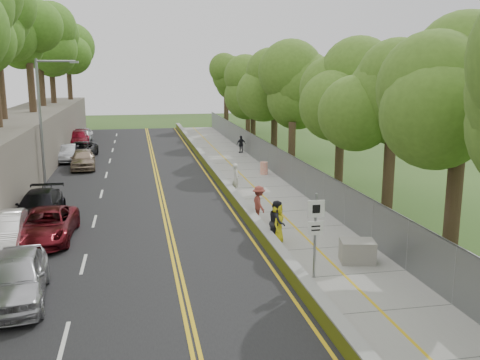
% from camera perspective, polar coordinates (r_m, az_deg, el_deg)
% --- Properties ---
extents(ground, '(140.00, 140.00, 0.00)m').
position_cam_1_polar(ground, '(22.11, 2.74, -7.77)').
color(ground, '#33511E').
rests_on(ground, ground).
extents(road, '(11.20, 66.00, 0.04)m').
position_cam_1_polar(road, '(35.99, -11.43, -0.29)').
color(road, black).
rests_on(road, ground).
extents(sidewalk, '(4.20, 66.00, 0.05)m').
position_cam_1_polar(sidewalk, '(36.78, 1.04, 0.21)').
color(sidewalk, gray).
rests_on(sidewalk, ground).
extents(jersey_barrier, '(0.42, 66.00, 0.60)m').
position_cam_1_polar(jersey_barrier, '(36.32, -2.51, 0.49)').
color(jersey_barrier, '#D0EC13').
rests_on(jersey_barrier, ground).
extents(chainlink_fence, '(0.04, 66.00, 2.00)m').
position_cam_1_polar(chainlink_fence, '(37.09, 4.22, 1.81)').
color(chainlink_fence, slate).
rests_on(chainlink_fence, ground).
extents(trees_fenceside, '(7.00, 66.00, 14.00)m').
position_cam_1_polar(trees_fenceside, '(37.23, 7.92, 11.05)').
color(trees_fenceside, '#4F7924').
rests_on(trees_fenceside, ground).
extents(streetlight, '(2.52, 0.22, 8.00)m').
position_cam_1_polar(streetlight, '(34.76, -20.17, 6.51)').
color(streetlight, gray).
rests_on(streetlight, ground).
extents(signpost, '(0.62, 0.09, 3.10)m').
position_cam_1_polar(signpost, '(19.04, 8.05, -4.91)').
color(signpost, gray).
rests_on(signpost, sidewalk).
extents(construction_barrel, '(0.54, 0.54, 0.89)m').
position_cam_1_polar(construction_barrel, '(37.92, 2.57, 1.27)').
color(construction_barrel, '#F6532F').
rests_on(construction_barrel, sidewalk).
extents(concrete_block, '(1.48, 1.23, 0.86)m').
position_cam_1_polar(concrete_block, '(21.31, 12.40, -7.43)').
color(concrete_block, gray).
rests_on(concrete_block, sidewalk).
extents(car_0, '(2.30, 4.85, 1.60)m').
position_cam_1_polar(car_0, '(18.81, -22.84, -9.57)').
color(car_0, '#B4B3B8').
rests_on(car_0, road).
extents(car_1, '(2.09, 4.93, 1.58)m').
position_cam_1_polar(car_1, '(23.91, -24.19, -5.21)').
color(car_1, white).
rests_on(car_1, road).
extents(car_2, '(2.44, 4.97, 1.36)m').
position_cam_1_polar(car_2, '(24.81, -19.92, -4.56)').
color(car_2, '#600F16').
rests_on(car_2, road).
extents(car_3, '(2.15, 4.97, 1.42)m').
position_cam_1_polar(car_3, '(28.13, -20.63, -2.65)').
color(car_3, black).
rests_on(car_3, road).
extents(car_4, '(2.04, 4.48, 1.49)m').
position_cam_1_polar(car_4, '(41.71, -16.41, 2.17)').
color(car_4, gray).
rests_on(car_4, road).
extents(car_5, '(1.71, 4.20, 1.36)m').
position_cam_1_polar(car_5, '(45.44, -18.02, 2.74)').
color(car_5, '#A4A8AC').
rests_on(car_5, road).
extents(car_6, '(2.75, 5.11, 1.36)m').
position_cam_1_polar(car_6, '(46.74, -16.65, 3.06)').
color(car_6, black).
rests_on(car_6, road).
extents(car_7, '(2.27, 5.22, 1.49)m').
position_cam_1_polar(car_7, '(54.04, -16.96, 4.23)').
color(car_7, maroon).
rests_on(car_7, road).
extents(car_8, '(2.12, 4.56, 1.51)m').
position_cam_1_polar(car_8, '(56.96, -16.50, 4.63)').
color(car_8, white).
rests_on(car_8, road).
extents(painter_0, '(0.87, 1.02, 1.77)m').
position_cam_1_polar(painter_0, '(22.93, 3.99, -4.62)').
color(painter_0, yellow).
rests_on(painter_0, sidewalk).
extents(painter_1, '(0.45, 0.67, 1.82)m').
position_cam_1_polar(painter_1, '(31.98, -0.44, 0.17)').
color(painter_1, silver).
rests_on(painter_1, sidewalk).
extents(painter_2, '(0.99, 1.10, 1.87)m').
position_cam_1_polar(painter_2, '(22.91, 3.99, -4.49)').
color(painter_2, black).
rests_on(painter_2, sidewalk).
extents(painter_3, '(0.77, 1.20, 1.77)m').
position_cam_1_polar(painter_3, '(26.14, 2.04, -2.54)').
color(painter_3, brown).
rests_on(painter_3, sidewalk).
extents(person_far, '(0.98, 0.62, 1.55)m').
position_cam_1_polar(person_far, '(47.66, 0.13, 3.84)').
color(person_far, black).
rests_on(person_far, sidewalk).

